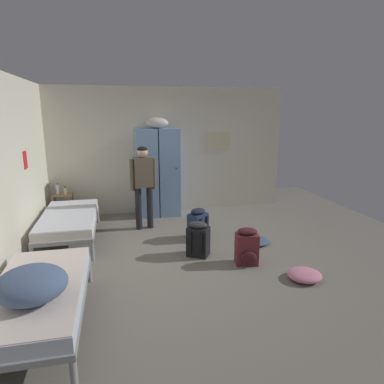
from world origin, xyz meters
The scene contains 15 objects.
ground_plane centered at (0.00, 0.00, 0.00)m, with size 8.11×8.11×0.00m, color slate.
room_backdrop centered at (-1.26, 1.30, 1.35)m, with size 5.19×5.11×2.70m.
locker_bank centered at (-0.29, 2.24, 0.97)m, with size 0.90×0.55×2.07m.
shelf_unit centered at (-2.24, 2.21, 0.35)m, with size 0.38×0.30×0.57m.
bed_left_rear centered at (-1.99, 1.06, 0.38)m, with size 0.90×1.90×0.49m.
bed_left_front centered at (-1.99, -1.46, 0.38)m, with size 0.90×1.90×0.49m.
bedding_heap centered at (-1.96, -1.75, 0.65)m, with size 0.64×0.63×0.32m.
person_traveler centered at (-0.67, 1.41, 0.95)m, with size 0.49×0.25×1.57m.
water_bottle centered at (-2.32, 2.23, 0.67)m, with size 0.06×0.06×0.23m.
lotion_bottle centered at (-2.17, 2.17, 0.64)m, with size 0.06×0.06×0.16m.
backpack_black centered at (0.04, -0.04, 0.26)m, with size 0.40×0.41×0.55m.
backpack_maroon centered at (0.65, -0.49, 0.26)m, with size 0.36×0.37×0.55m.
backpack_navy centered at (0.19, 0.66, 0.26)m, with size 0.41×0.42×0.55m.
clothes_pile_denim centered at (1.08, 0.24, 0.04)m, with size 0.54×0.50×0.08m.
clothes_pile_pink centered at (1.23, -1.12, 0.06)m, with size 0.46×0.44×0.13m.
Camera 1 is at (-1.15, -4.83, 2.19)m, focal length 31.73 mm.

